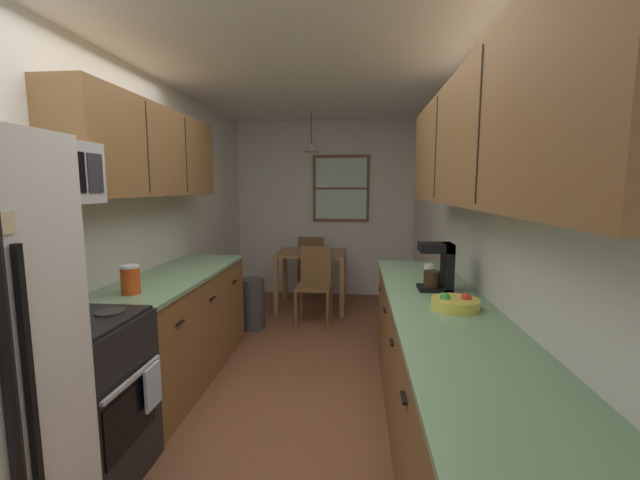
{
  "coord_description": "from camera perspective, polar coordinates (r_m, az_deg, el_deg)",
  "views": [
    {
      "loc": [
        0.48,
        -2.35,
        1.6
      ],
      "look_at": [
        0.14,
        1.34,
        1.11
      ],
      "focal_mm": 22.65,
      "sensor_mm": 36.0,
      "label": 1
    }
  ],
  "objects": [
    {
      "name": "microwave_over_range",
      "position": [
        2.45,
        -35.61,
        7.84
      ],
      "size": [
        0.39,
        0.6,
        0.32
      ],
      "color": "silver"
    },
    {
      "name": "counter_right",
      "position": [
        2.61,
        17.18,
        -19.0
      ],
      "size": [
        0.64,
        3.16,
        0.9
      ],
      "color": "brown",
      "rests_on": "ground"
    },
    {
      "name": "dining_chair_near",
      "position": [
        4.78,
        -0.75,
        -5.83
      ],
      "size": [
        0.41,
        0.41,
        0.9
      ],
      "color": "brown",
      "rests_on": "ground"
    },
    {
      "name": "storage_canister",
      "position": [
        2.94,
        -25.2,
        -5.08
      ],
      "size": [
        0.12,
        0.12,
        0.19
      ],
      "color": "#D84C19",
      "rests_on": "counter_left"
    },
    {
      "name": "wall_right",
      "position": [
        3.47,
        19.8,
        1.67
      ],
      "size": [
        0.1,
        9.0,
        2.55
      ],
      "primitive_type": "cube",
      "color": "silver",
      "rests_on": "ground"
    },
    {
      "name": "upper_cabinets_right",
      "position": [
        2.34,
        22.22,
        13.05
      ],
      "size": [
        0.33,
        2.84,
        0.7
      ],
      "color": "brown"
    },
    {
      "name": "upper_cabinets_left",
      "position": [
        3.47,
        -23.04,
        11.37
      ],
      "size": [
        0.33,
        1.92,
        0.68
      ],
      "color": "brown"
    },
    {
      "name": "ceiling_slab",
      "position": [
        3.52,
        -3.01,
        23.8
      ],
      "size": [
        4.4,
        9.0,
        0.08
      ],
      "primitive_type": "cube",
      "color": "white"
    },
    {
      "name": "mug_by_coffeemaker",
      "position": [
        3.27,
        15.16,
        -4.2
      ],
      "size": [
        0.11,
        0.08,
        0.1
      ],
      "color": "white",
      "rests_on": "counter_right"
    },
    {
      "name": "back_window",
      "position": [
        5.93,
        2.99,
        7.28
      ],
      "size": [
        0.82,
        0.05,
        0.96
      ],
      "color": "brown"
    },
    {
      "name": "dining_table",
      "position": [
        5.32,
        -1.2,
        -3.12
      ],
      "size": [
        0.88,
        0.71,
        0.76
      ],
      "color": "olive",
      "rests_on": "ground"
    },
    {
      "name": "pendant_light",
      "position": [
        5.25,
        -1.24,
        12.89
      ],
      "size": [
        0.26,
        0.26,
        0.5
      ],
      "color": "black"
    },
    {
      "name": "fruit_bowl",
      "position": [
        2.48,
        18.59,
        -8.4
      ],
      "size": [
        0.27,
        0.27,
        0.09
      ],
      "color": "#E5D14C",
      "rests_on": "counter_right"
    },
    {
      "name": "dining_chair_far",
      "position": [
        5.9,
        -1.02,
        -3.3
      ],
      "size": [
        0.45,
        0.45,
        0.9
      ],
      "color": "brown",
      "rests_on": "ground"
    },
    {
      "name": "counter_left",
      "position": [
        3.63,
        -19.51,
        -11.43
      ],
      "size": [
        0.64,
        1.84,
        0.9
      ],
      "color": "brown",
      "rests_on": "ground"
    },
    {
      "name": "table_serving_bowl",
      "position": [
        5.34,
        -0.05,
        -1.29
      ],
      "size": [
        0.21,
        0.21,
        0.06
      ],
      "primitive_type": "cylinder",
      "color": "#4C7299",
      "rests_on": "dining_table"
    },
    {
      "name": "dish_towel",
      "position": [
        2.56,
        -22.55,
        -18.55
      ],
      "size": [
        0.02,
        0.16,
        0.24
      ],
      "primitive_type": "cube",
      "color": "silver"
    },
    {
      "name": "trash_bin",
      "position": [
        4.7,
        -9.56,
        -8.85
      ],
      "size": [
        0.28,
        0.28,
        0.57
      ],
      "primitive_type": "cylinder",
      "color": "#3F3F42",
      "rests_on": "ground"
    },
    {
      "name": "ground_plane",
      "position": [
        3.74,
        -2.73,
        -17.87
      ],
      "size": [
        12.0,
        12.0,
        0.0
      ],
      "primitive_type": "plane",
      "color": "brown"
    },
    {
      "name": "coffee_maker",
      "position": [
        2.86,
        16.59,
        -3.51
      ],
      "size": [
        0.22,
        0.18,
        0.32
      ],
      "color": "black",
      "rests_on": "counter_right"
    },
    {
      "name": "stove_range",
      "position": [
        2.62,
        -31.55,
        -19.1
      ],
      "size": [
        0.66,
        0.65,
        1.1
      ],
      "color": "black",
      "rests_on": "ground"
    },
    {
      "name": "wall_left",
      "position": [
        3.83,
        -23.3,
        2.0
      ],
      "size": [
        0.1,
        9.0,
        2.55
      ],
      "primitive_type": "cube",
      "color": "silver",
      "rests_on": "ground"
    },
    {
      "name": "wall_back",
      "position": [
        6.02,
        0.74,
        4.36
      ],
      "size": [
        4.4,
        0.1,
        2.55
      ],
      "primitive_type": "cube",
      "color": "silver",
      "rests_on": "ground"
    }
  ]
}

